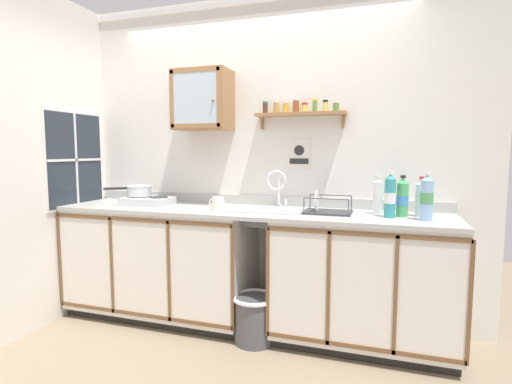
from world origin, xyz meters
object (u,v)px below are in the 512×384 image
(bottle_water_clear_2, at_px, (421,199))
(trash_bin, at_px, (254,318))
(hot_plate_stove, at_px, (148,201))
(bottle_detergent_teal_3, at_px, (390,196))
(mug, at_px, (218,204))
(wall_cabinet, at_px, (203,100))
(sink, at_px, (269,212))
(dish_rack, at_px, (326,210))
(bottle_soda_green_1, at_px, (402,198))
(bottle_opaque_white_0, at_px, (378,196))
(saucepan, at_px, (139,190))
(warning_sign, at_px, (299,154))
(bottle_water_blue_4, at_px, (427,198))

(bottle_water_clear_2, bearing_deg, trash_bin, -165.50)
(hot_plate_stove, relative_size, bottle_water_clear_2, 1.38)
(bottle_detergent_teal_3, bearing_deg, mug, -177.64)
(mug, height_order, wall_cabinet, wall_cabinet)
(sink, distance_m, dish_rack, 0.44)
(hot_plate_stove, relative_size, bottle_soda_green_1, 1.35)
(bottle_detergent_teal_3, bearing_deg, bottle_opaque_white_0, 123.14)
(bottle_detergent_teal_3, bearing_deg, hot_plate_stove, 178.86)
(saucepan, distance_m, bottle_soda_green_1, 2.13)
(bottle_soda_green_1, distance_m, dish_rack, 0.54)
(wall_cabinet, bearing_deg, dish_rack, -7.17)
(warning_sign, bearing_deg, hot_plate_stove, -166.24)
(dish_rack, distance_m, warning_sign, 0.56)
(saucepan, distance_m, wall_cabinet, 0.95)
(bottle_soda_green_1, distance_m, bottle_water_blue_4, 0.19)
(dish_rack, bearing_deg, hot_plate_stove, -178.91)
(hot_plate_stove, relative_size, mug, 2.88)
(saucepan, bearing_deg, sink, 0.69)
(sink, xyz_separation_m, bottle_water_blue_4, (1.11, -0.13, 0.17))
(bottle_water_blue_4, xyz_separation_m, trash_bin, (-1.15, -0.13, -0.92))
(bottle_opaque_white_0, xyz_separation_m, mug, (-1.18, -0.18, -0.08))
(hot_plate_stove, height_order, trash_bin, hot_plate_stove)
(hot_plate_stove, bearing_deg, dish_rack, 1.09)
(bottle_opaque_white_0, distance_m, mug, 1.20)
(mug, bearing_deg, trash_bin, -20.58)
(bottle_opaque_white_0, bearing_deg, bottle_water_clear_2, -2.51)
(dish_rack, distance_m, mug, 0.83)
(hot_plate_stove, distance_m, warning_sign, 1.34)
(trash_bin, bearing_deg, warning_sign, 67.91)
(bottle_water_blue_4, bearing_deg, trash_bin, -173.69)
(bottle_detergent_teal_3, height_order, wall_cabinet, wall_cabinet)
(bottle_opaque_white_0, xyz_separation_m, dish_rack, (-0.36, -0.06, -0.11))
(bottle_water_clear_2, bearing_deg, sink, -177.89)
(bottle_soda_green_1, relative_size, bottle_detergent_teal_3, 0.91)
(mug, xyz_separation_m, wall_cabinet, (-0.24, 0.25, 0.83))
(hot_plate_stove, relative_size, bottle_water_blue_4, 1.21)
(bottle_detergent_teal_3, height_order, mug, bottle_detergent_teal_3)
(wall_cabinet, bearing_deg, sink, -11.74)
(bottle_water_clear_2, xyz_separation_m, dish_rack, (-0.65, -0.04, -0.10))
(bottle_water_clear_2, distance_m, wall_cabinet, 1.87)
(saucepan, height_order, bottle_soda_green_1, bottle_soda_green_1)
(hot_plate_stove, height_order, saucepan, saucepan)
(dish_rack, bearing_deg, warning_sign, 134.14)
(hot_plate_stove, distance_m, bottle_detergent_teal_3, 1.96)
(bottle_detergent_teal_3, distance_m, bottle_water_blue_4, 0.23)
(bottle_opaque_white_0, xyz_separation_m, bottle_water_clear_2, (0.29, -0.01, -0.00))
(wall_cabinet, height_order, warning_sign, wall_cabinet)
(bottle_water_clear_2, height_order, wall_cabinet, wall_cabinet)
(bottle_soda_green_1, height_order, bottle_water_clear_2, bottle_soda_green_1)
(bottle_water_clear_2, relative_size, wall_cabinet, 0.57)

